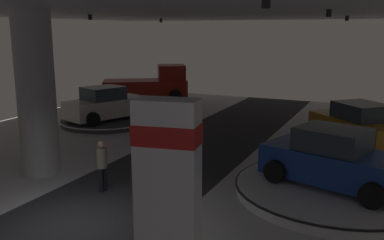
{
  "coord_description": "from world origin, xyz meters",
  "views": [
    {
      "loc": [
        6.85,
        -7.66,
        4.85
      ],
      "look_at": [
        0.09,
        7.02,
        1.4
      ],
      "focal_mm": 39.79,
      "sensor_mm": 36.0,
      "label": 1
    }
  ],
  "objects_px": {
    "display_car_far_left": "(106,105)",
    "visitor_walking_far": "(102,163)",
    "column_left": "(36,94)",
    "display_platform_deep_left": "(146,103)",
    "display_platform_far_right": "(355,147)",
    "visitor_walking_near": "(165,155)",
    "pickup_truck_deep_left": "(150,86)",
    "display_car_mid_right": "(335,160)",
    "display_car_far_right": "(358,126)",
    "brand_sign_pylon": "(168,199)",
    "display_platform_mid_right": "(334,190)",
    "display_platform_far_left": "(107,121)"
  },
  "relations": [
    {
      "from": "display_car_far_left",
      "to": "visitor_walking_far",
      "type": "bearing_deg",
      "value": -54.7
    },
    {
      "from": "visitor_walking_far",
      "to": "column_left",
      "type": "bearing_deg",
      "value": 169.88
    },
    {
      "from": "display_platform_deep_left",
      "to": "display_platform_far_right",
      "type": "relative_size",
      "value": 1.07
    },
    {
      "from": "display_platform_far_right",
      "to": "visitor_walking_near",
      "type": "relative_size",
      "value": 3.33
    },
    {
      "from": "pickup_truck_deep_left",
      "to": "display_platform_far_right",
      "type": "relative_size",
      "value": 1.06
    },
    {
      "from": "display_platform_far_right",
      "to": "visitor_walking_far",
      "type": "height_order",
      "value": "visitor_walking_far"
    },
    {
      "from": "display_platform_deep_left",
      "to": "display_platform_far_right",
      "type": "bearing_deg",
      "value": -22.74
    },
    {
      "from": "display_car_mid_right",
      "to": "column_left",
      "type": "bearing_deg",
      "value": -167.59
    },
    {
      "from": "column_left",
      "to": "display_car_far_left",
      "type": "distance_m",
      "value": 8.05
    },
    {
      "from": "display_car_far_left",
      "to": "display_car_mid_right",
      "type": "distance_m",
      "value": 13.17
    },
    {
      "from": "display_car_mid_right",
      "to": "pickup_truck_deep_left",
      "type": "bearing_deg",
      "value": 138.86
    },
    {
      "from": "pickup_truck_deep_left",
      "to": "visitor_walking_far",
      "type": "xyz_separation_m",
      "value": [
        6.29,
        -13.69,
        -0.34
      ]
    },
    {
      "from": "display_platform_deep_left",
      "to": "visitor_walking_far",
      "type": "height_order",
      "value": "visitor_walking_far"
    },
    {
      "from": "display_platform_far_right",
      "to": "display_car_far_right",
      "type": "relative_size",
      "value": 1.23
    },
    {
      "from": "column_left",
      "to": "visitor_walking_far",
      "type": "xyz_separation_m",
      "value": [
        2.96,
        -0.53,
        -1.84
      ]
    },
    {
      "from": "display_platform_deep_left",
      "to": "display_car_mid_right",
      "type": "xyz_separation_m",
      "value": [
        12.98,
        -10.93,
        0.92
      ]
    },
    {
      "from": "visitor_walking_far",
      "to": "display_car_far_right",
      "type": "bearing_deg",
      "value": 49.88
    },
    {
      "from": "column_left",
      "to": "visitor_walking_far",
      "type": "distance_m",
      "value": 3.52
    },
    {
      "from": "brand_sign_pylon",
      "to": "display_car_far_left",
      "type": "xyz_separation_m",
      "value": [
        -9.9,
        11.74,
        -0.91
      ]
    },
    {
      "from": "display_platform_mid_right",
      "to": "visitor_walking_near",
      "type": "bearing_deg",
      "value": -167.99
    },
    {
      "from": "column_left",
      "to": "display_platform_mid_right",
      "type": "bearing_deg",
      "value": 12.32
    },
    {
      "from": "pickup_truck_deep_left",
      "to": "display_platform_mid_right",
      "type": "distance_m",
      "value": 16.93
    },
    {
      "from": "display_platform_mid_right",
      "to": "visitor_walking_far",
      "type": "height_order",
      "value": "visitor_walking_far"
    },
    {
      "from": "display_platform_far_right",
      "to": "display_car_mid_right",
      "type": "bearing_deg",
      "value": -92.72
    },
    {
      "from": "display_platform_deep_left",
      "to": "visitor_walking_near",
      "type": "bearing_deg",
      "value": -56.69
    },
    {
      "from": "display_platform_far_left",
      "to": "display_car_mid_right",
      "type": "bearing_deg",
      "value": -24.05
    },
    {
      "from": "column_left",
      "to": "visitor_walking_near",
      "type": "bearing_deg",
      "value": 12.68
    },
    {
      "from": "display_platform_mid_right",
      "to": "brand_sign_pylon",
      "type": "bearing_deg",
      "value": -108.75
    },
    {
      "from": "display_car_far_left",
      "to": "display_platform_mid_right",
      "type": "distance_m",
      "value": 13.22
    },
    {
      "from": "brand_sign_pylon",
      "to": "display_car_far_right",
      "type": "bearing_deg",
      "value": 78.39
    },
    {
      "from": "display_platform_far_left",
      "to": "display_car_far_left",
      "type": "height_order",
      "value": "display_car_far_left"
    },
    {
      "from": "display_platform_far_right",
      "to": "display_platform_far_left",
      "type": "bearing_deg",
      "value": -179.93
    },
    {
      "from": "display_platform_far_left",
      "to": "visitor_walking_near",
      "type": "bearing_deg",
      "value": -42.92
    },
    {
      "from": "display_platform_far_left",
      "to": "visitor_walking_near",
      "type": "xyz_separation_m",
      "value": [
        6.95,
        -6.46,
        0.76
      ]
    },
    {
      "from": "display_platform_deep_left",
      "to": "display_platform_far_left",
      "type": "relative_size",
      "value": 1.18
    },
    {
      "from": "visitor_walking_near",
      "to": "display_platform_deep_left",
      "type": "bearing_deg",
      "value": 123.31
    },
    {
      "from": "display_car_far_left",
      "to": "visitor_walking_far",
      "type": "xyz_separation_m",
      "value": [
        5.61,
        -7.93,
        -0.11
      ]
    },
    {
      "from": "display_car_far_right",
      "to": "display_car_far_left",
      "type": "height_order",
      "value": "display_car_far_right"
    },
    {
      "from": "column_left",
      "to": "display_car_far_left",
      "type": "height_order",
      "value": "column_left"
    },
    {
      "from": "display_car_far_left",
      "to": "display_car_mid_right",
      "type": "height_order",
      "value": "display_car_mid_right"
    },
    {
      "from": "column_left",
      "to": "display_car_mid_right",
      "type": "bearing_deg",
      "value": 12.41
    },
    {
      "from": "pickup_truck_deep_left",
      "to": "display_platform_mid_right",
      "type": "xyz_separation_m",
      "value": [
        12.74,
        -11.11,
        -1.06
      ]
    },
    {
      "from": "pickup_truck_deep_left",
      "to": "display_car_far_left",
      "type": "height_order",
      "value": "pickup_truck_deep_left"
    },
    {
      "from": "brand_sign_pylon",
      "to": "display_platform_far_left",
      "type": "height_order",
      "value": "brand_sign_pylon"
    },
    {
      "from": "display_car_mid_right",
      "to": "visitor_walking_far",
      "type": "height_order",
      "value": "display_car_mid_right"
    },
    {
      "from": "display_platform_far_right",
      "to": "display_car_mid_right",
      "type": "height_order",
      "value": "display_car_mid_right"
    },
    {
      "from": "column_left",
      "to": "display_platform_far_right",
      "type": "relative_size",
      "value": 1.04
    },
    {
      "from": "display_platform_deep_left",
      "to": "visitor_walking_near",
      "type": "xyz_separation_m",
      "value": [
        7.9,
        -12.03,
        0.73
      ]
    },
    {
      "from": "display_car_mid_right",
      "to": "visitor_walking_near",
      "type": "xyz_separation_m",
      "value": [
        -5.08,
        -1.1,
        -0.19
      ]
    },
    {
      "from": "column_left",
      "to": "display_car_far_right",
      "type": "distance_m",
      "value": 12.3
    }
  ]
}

